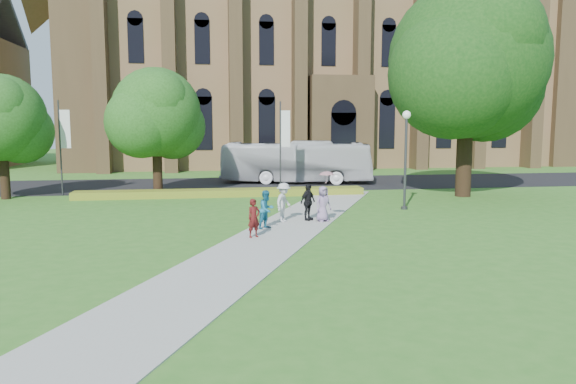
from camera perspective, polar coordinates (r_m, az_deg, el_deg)
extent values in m
plane|color=#347021|center=(22.63, -0.52, -4.72)|extent=(160.00, 160.00, 0.00)
cube|color=black|center=(42.30, -4.35, 0.82)|extent=(160.00, 10.00, 0.02)
cube|color=#B2B2A8|center=(23.60, -0.87, -4.18)|extent=(15.58, 28.54, 0.04)
cube|color=#AD8F22|center=(35.42, -6.75, -0.09)|extent=(18.00, 1.40, 0.45)
cube|color=brown|center=(63.42, 3.38, 10.61)|extent=(52.00, 16.00, 17.00)
cube|color=#4C3924|center=(56.40, -20.75, 12.64)|extent=(3.50, 3.50, 21.00)
cube|color=#4C3924|center=(66.83, 26.23, 11.44)|extent=(3.50, 3.50, 21.00)
cube|color=#4C3924|center=(54.53, 5.33, 6.96)|extent=(6.00, 2.50, 9.00)
cylinder|color=#38383D|center=(30.43, 11.83, 2.74)|extent=(0.14, 0.14, 4.80)
sphere|color=white|center=(30.35, 11.96, 7.68)|extent=(0.44, 0.44, 0.44)
cylinder|color=#38383D|center=(30.69, 11.72, -1.59)|extent=(0.36, 0.36, 0.15)
cylinder|color=#332114|center=(36.69, 17.50, 4.70)|extent=(0.96, 0.96, 6.60)
sphere|color=#103A0F|center=(36.85, 17.81, 12.64)|extent=(9.60, 9.60, 9.60)
cylinder|color=#332114|center=(37.94, -26.87, 2.25)|extent=(0.56, 0.56, 3.85)
sphere|color=#1E4615|center=(37.84, -27.13, 6.74)|extent=(5.20, 5.20, 5.20)
cylinder|color=#332114|center=(36.63, -13.13, 2.90)|extent=(0.60, 0.60, 4.12)
sphere|color=#1E4615|center=(36.55, -13.28, 7.89)|extent=(5.60, 5.60, 5.60)
cylinder|color=#38383D|center=(37.52, -0.78, 4.62)|extent=(0.10, 0.10, 6.00)
cube|color=white|center=(37.53, -0.25, 6.45)|extent=(0.60, 0.02, 2.40)
cylinder|color=#38383D|center=(38.21, -22.12, 4.14)|extent=(0.10, 0.10, 6.00)
cube|color=white|center=(38.10, -21.69, 5.96)|extent=(0.60, 0.02, 2.40)
imported|color=white|center=(42.72, 0.87, 3.07)|extent=(11.77, 5.09, 3.19)
imported|color=#4C1211|center=(22.53, -3.49, -2.67)|extent=(0.68, 0.60, 1.56)
imported|color=#1C6A8D|center=(24.38, -2.19, -1.78)|extent=(1.03, 1.01, 1.67)
imported|color=#BCBCBC|center=(26.00, -0.44, -1.05)|extent=(1.22, 1.35, 1.81)
imported|color=black|center=(26.39, 2.03, -1.02)|extent=(1.05, 1.00, 1.74)
imported|color=gray|center=(26.14, 3.59, -1.20)|extent=(0.95, 0.81, 1.65)
imported|color=#EBA6B7|center=(26.14, 3.94, 1.27)|extent=(0.83, 0.83, 0.59)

